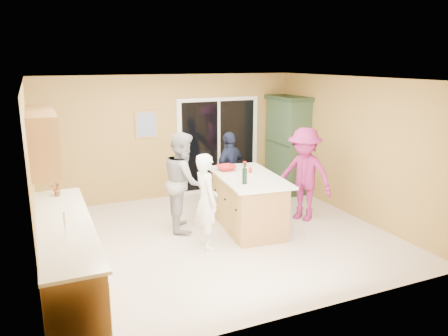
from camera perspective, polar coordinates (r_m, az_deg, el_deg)
name	(u,v)px	position (r m, az deg, el deg)	size (l,w,h in m)	color
floor	(218,236)	(7.42, -0.76, -8.93)	(5.50, 5.50, 0.00)	beige
ceiling	(218,79)	(6.85, -0.83, 11.55)	(5.50, 5.00, 0.10)	silver
wall_back	(172,137)	(9.33, -6.78, 4.05)	(5.50, 0.10, 2.60)	tan
wall_front	(306,208)	(4.90, 10.68, -5.16)	(5.50, 0.10, 2.60)	tan
wall_left	(33,179)	(6.50, -23.73, -1.37)	(0.10, 5.00, 2.60)	tan
wall_right	(354,148)	(8.45, 16.66, 2.53)	(0.10, 5.00, 2.60)	tan
left_cabinet_run	(67,264)	(5.79, -19.78, -11.66)	(0.65, 3.05, 1.24)	#B18A44
upper_cabinets	(43,139)	(6.19, -22.62, 3.48)	(0.35, 1.60, 0.75)	#B18A44
sliding_door	(218,145)	(9.70, -0.73, 3.02)	(1.90, 0.07, 2.10)	silver
framed_picture	(146,125)	(9.12, -10.11, 5.61)	(0.46, 0.04, 0.56)	#AA7F55
kitchen_island	(248,204)	(7.64, 3.16, -4.68)	(1.17, 1.91, 0.95)	#B18A44
green_hutch	(288,145)	(9.86, 8.31, 2.96)	(0.61, 1.16, 2.12)	#203320
woman_white	(206,201)	(6.79, -2.33, -4.34)	(0.55, 0.36, 1.51)	white
woman_grey	(183,181)	(7.55, -5.32, -1.73)	(0.83, 0.65, 1.71)	#959698
woman_navy	(230,170)	(8.65, 0.80, -0.26)	(0.90, 0.37, 1.53)	#171A33
woman_magenta	(304,174)	(8.08, 10.43, -0.83)	(1.11, 0.64, 1.71)	#921F57
serving_bowl	(226,168)	(7.86, 0.27, 0.03)	(0.35, 0.35, 0.08)	#B41A14
tulip_vase	(56,185)	(6.83, -21.10, -2.03)	(0.19, 0.13, 0.35)	red
tumbler_near	(250,170)	(7.69, 3.45, -0.27)	(0.07, 0.07, 0.10)	#B41A14
tumbler_far	(245,164)	(8.12, 2.74, 0.52)	(0.07, 0.07, 0.10)	#B41A14
wine_bottle	(245,176)	(6.98, 2.71, -1.01)	(0.08, 0.08, 0.34)	black
white_plate	(248,169)	(7.95, 3.11, -0.08)	(0.25, 0.25, 0.02)	white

